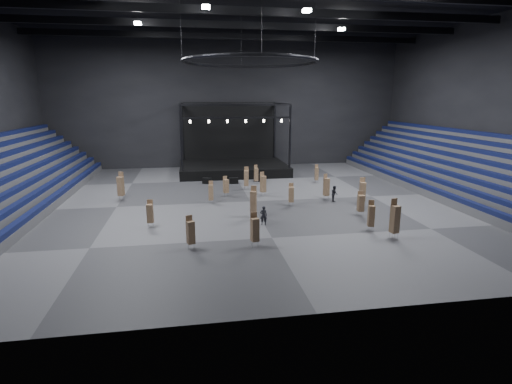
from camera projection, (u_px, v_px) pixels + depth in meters
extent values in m
plane|color=#4F4F51|center=(250.00, 201.00, 38.80)|extent=(50.00, 50.00, 0.00)
cube|color=black|center=(250.00, 1.00, 34.64)|extent=(50.00, 42.00, 0.20)
cube|color=black|center=(228.00, 104.00, 56.88)|extent=(50.00, 0.20, 18.00)
cube|color=black|center=(325.00, 119.00, 16.56)|extent=(50.00, 0.20, 18.00)
cube|color=black|center=(492.00, 106.00, 40.67)|extent=(0.20, 42.00, 18.00)
cube|color=#4B4B4E|center=(12.00, 207.00, 35.34)|extent=(7.20, 40.00, 0.75)
cube|color=#0C1336|center=(51.00, 199.00, 35.72)|extent=(0.59, 40.00, 0.40)
cube|color=#4B4B4E|center=(6.00, 203.00, 35.18)|extent=(6.30, 40.00, 1.50)
cube|color=#0C1336|center=(39.00, 192.00, 35.41)|extent=(0.59, 40.00, 0.40)
cube|color=#4B4B4E|center=(0.00, 199.00, 35.02)|extent=(5.40, 40.00, 2.25)
cube|color=#0C1336|center=(27.00, 184.00, 35.09)|extent=(0.59, 40.00, 0.40)
cube|color=#0C1336|center=(15.00, 176.00, 34.78)|extent=(0.59, 40.00, 0.40)
cube|color=#0C1336|center=(2.00, 168.00, 34.46)|extent=(0.59, 40.00, 0.40)
cube|color=#4B4B4E|center=(451.00, 190.00, 42.10)|extent=(7.20, 40.00, 0.75)
cube|color=#0C1336|center=(422.00, 185.00, 41.45)|extent=(0.59, 40.00, 0.40)
cube|color=#4B4B4E|center=(455.00, 186.00, 42.08)|extent=(6.30, 40.00, 1.50)
cube|color=#0C1336|center=(431.00, 178.00, 41.42)|extent=(0.59, 40.00, 0.40)
cube|color=#4B4B4E|center=(459.00, 182.00, 42.07)|extent=(5.40, 40.00, 2.25)
cube|color=#0C1336|center=(440.00, 171.00, 41.38)|extent=(0.59, 40.00, 0.40)
cube|color=#4B4B4E|center=(463.00, 179.00, 42.05)|extent=(4.50, 40.00, 3.00)
cube|color=#0C1336|center=(448.00, 163.00, 41.35)|extent=(0.59, 40.00, 0.40)
cube|color=#4B4B4E|center=(468.00, 175.00, 42.04)|extent=(3.60, 40.00, 3.75)
cube|color=#0C1336|center=(457.00, 156.00, 41.32)|extent=(0.59, 40.00, 0.40)
cube|color=#4B4B4E|center=(472.00, 172.00, 42.02)|extent=(2.70, 40.00, 4.50)
cube|color=#0C1336|center=(466.00, 149.00, 41.29)|extent=(0.59, 40.00, 0.40)
cube|color=#4B4B4E|center=(476.00, 168.00, 42.01)|extent=(1.80, 40.00, 5.25)
cube|color=#0C1336|center=(475.00, 141.00, 41.26)|extent=(0.59, 40.00, 0.40)
cube|color=#4B4B4E|center=(481.00, 164.00, 41.99)|extent=(0.90, 40.00, 6.00)
cube|color=#0C1336|center=(483.00, 134.00, 41.23)|extent=(0.59, 40.00, 0.40)
cube|color=black|center=(233.00, 168.00, 53.55)|extent=(14.00, 10.00, 1.20)
cube|color=black|center=(229.00, 131.00, 57.09)|extent=(13.30, 0.30, 8.00)
cylinder|color=black|center=(181.00, 139.00, 47.05)|extent=(0.24, 0.24, 7.80)
cylinder|color=black|center=(182.00, 132.00, 55.88)|extent=(0.24, 0.24, 7.80)
cylinder|color=black|center=(290.00, 137.00, 49.13)|extent=(0.24, 0.24, 7.80)
cylinder|color=black|center=(275.00, 131.00, 57.96)|extent=(0.24, 0.24, 7.80)
cube|color=black|center=(236.00, 105.00, 47.19)|extent=(13.40, 0.25, 0.25)
cube|color=black|center=(229.00, 104.00, 56.02)|extent=(13.40, 0.25, 0.25)
cube|color=black|center=(237.00, 118.00, 47.54)|extent=(13.40, 0.20, 0.20)
cylinder|color=white|center=(190.00, 122.00, 46.76)|extent=(0.24, 0.24, 0.35)
cylinder|color=white|center=(209.00, 121.00, 47.11)|extent=(0.24, 0.24, 0.35)
cylinder|color=white|center=(227.00, 121.00, 47.45)|extent=(0.24, 0.24, 0.35)
cylinder|color=white|center=(246.00, 121.00, 47.80)|extent=(0.24, 0.24, 0.35)
cylinder|color=white|center=(264.00, 121.00, 48.15)|extent=(0.24, 0.24, 0.35)
cylinder|color=white|center=(282.00, 121.00, 48.50)|extent=(0.24, 0.24, 0.35)
torus|color=black|center=(250.00, 61.00, 35.80)|extent=(12.30, 12.30, 0.30)
cylinder|color=black|center=(315.00, 34.00, 36.17)|extent=(0.04, 0.04, 5.00)
cylinder|color=black|center=(241.00, 41.00, 40.98)|extent=(0.04, 0.04, 5.00)
cylinder|color=black|center=(181.00, 30.00, 34.27)|extent=(0.04, 0.04, 5.00)
cylinder|color=black|center=(262.00, 19.00, 29.46)|extent=(0.04, 0.04, 5.00)
cube|color=black|center=(250.00, 11.00, 34.83)|extent=(49.00, 0.35, 0.70)
cube|color=black|center=(240.00, 25.00, 41.55)|extent=(49.00, 0.35, 0.70)
cube|color=black|center=(232.00, 36.00, 49.23)|extent=(49.00, 0.35, 0.70)
cube|color=white|center=(138.00, 23.00, 37.23)|extent=(0.60, 0.60, 0.25)
cube|color=white|center=(341.00, 29.00, 40.39)|extent=(0.60, 0.60, 0.25)
cube|color=white|center=(206.00, 7.00, 30.50)|extent=(0.60, 0.60, 0.25)
cube|color=white|center=(307.00, 11.00, 31.76)|extent=(0.60, 0.60, 0.25)
cube|color=black|center=(207.00, 181.00, 46.72)|extent=(1.15, 0.87, 0.69)
cube|color=black|center=(234.00, 181.00, 46.74)|extent=(1.05, 0.53, 0.70)
cube|color=black|center=(259.00, 178.00, 47.97)|extent=(1.40, 0.90, 0.86)
cylinder|color=silver|center=(290.00, 204.00, 36.99)|extent=(0.03, 0.03, 0.38)
cylinder|color=silver|center=(289.00, 203.00, 37.34)|extent=(0.03, 0.03, 0.38)
cylinder|color=silver|center=(293.00, 204.00, 37.05)|extent=(0.03, 0.03, 0.38)
cylinder|color=silver|center=(292.00, 203.00, 37.39)|extent=(0.03, 0.03, 0.38)
cube|color=tan|center=(291.00, 194.00, 36.98)|extent=(0.51, 0.51, 1.42)
cube|color=tan|center=(291.00, 187.00, 37.01)|extent=(0.44, 0.11, 0.78)
cylinder|color=silver|center=(361.00, 204.00, 37.08)|extent=(0.03, 0.03, 0.43)
cylinder|color=silver|center=(359.00, 203.00, 37.47)|extent=(0.03, 0.03, 0.43)
cylinder|color=silver|center=(365.00, 204.00, 37.15)|extent=(0.03, 0.03, 0.43)
cylinder|color=silver|center=(363.00, 203.00, 37.54)|extent=(0.03, 0.03, 0.43)
cube|color=tan|center=(362.00, 192.00, 37.06)|extent=(0.60, 0.60, 1.78)
cube|color=tan|center=(362.00, 182.00, 37.07)|extent=(0.50, 0.15, 0.98)
cylinder|color=silver|center=(148.00, 226.00, 30.86)|extent=(0.03, 0.03, 0.38)
cylinder|color=silver|center=(149.00, 224.00, 31.21)|extent=(0.03, 0.03, 0.38)
cylinder|color=silver|center=(153.00, 225.00, 30.92)|extent=(0.03, 0.03, 0.38)
cylinder|color=silver|center=(153.00, 224.00, 31.27)|extent=(0.03, 0.03, 0.38)
cube|color=tan|center=(150.00, 213.00, 30.85)|extent=(0.51, 0.51, 1.46)
cube|color=tan|center=(150.00, 204.00, 30.88)|extent=(0.45, 0.10, 0.80)
cylinder|color=silver|center=(392.00, 237.00, 28.36)|extent=(0.03, 0.03, 0.44)
cylinder|color=silver|center=(389.00, 235.00, 28.76)|extent=(0.03, 0.03, 0.44)
cylinder|color=silver|center=(398.00, 236.00, 28.42)|extent=(0.03, 0.03, 0.44)
cylinder|color=silver|center=(395.00, 234.00, 28.82)|extent=(0.03, 0.03, 0.44)
cube|color=tan|center=(395.00, 219.00, 28.31)|extent=(0.62, 0.62, 1.99)
cube|color=tan|center=(394.00, 206.00, 28.29)|extent=(0.50, 0.17, 1.09)
cylinder|color=silver|center=(315.00, 182.00, 46.99)|extent=(0.03, 0.03, 0.34)
cylinder|color=silver|center=(315.00, 181.00, 47.30)|extent=(0.03, 0.03, 0.34)
cylinder|color=silver|center=(318.00, 182.00, 47.04)|extent=(0.03, 0.03, 0.34)
cylinder|color=silver|center=(317.00, 181.00, 47.36)|extent=(0.03, 0.03, 0.34)
cube|color=tan|center=(317.00, 174.00, 46.96)|extent=(0.45, 0.45, 1.49)
cube|color=tan|center=(317.00, 168.00, 46.97)|extent=(0.40, 0.10, 0.82)
cylinder|color=silver|center=(188.00, 247.00, 26.38)|extent=(0.03, 0.03, 0.39)
cylinder|color=silver|center=(188.00, 245.00, 26.74)|extent=(0.03, 0.03, 0.39)
cylinder|color=silver|center=(194.00, 247.00, 26.44)|extent=(0.03, 0.03, 0.39)
cylinder|color=silver|center=(194.00, 245.00, 26.80)|extent=(0.03, 0.03, 0.39)
cube|color=tan|center=(191.00, 232.00, 26.36)|extent=(0.61, 0.61, 1.54)
cube|color=tan|center=(189.00, 221.00, 26.36)|extent=(0.44, 0.22, 0.85)
cylinder|color=silver|center=(119.00, 198.00, 39.11)|extent=(0.03, 0.03, 0.44)
cylinder|color=silver|center=(120.00, 197.00, 39.51)|extent=(0.03, 0.03, 0.44)
cylinder|color=silver|center=(123.00, 198.00, 39.18)|extent=(0.03, 0.03, 0.44)
cylinder|color=silver|center=(124.00, 197.00, 39.58)|extent=(0.03, 0.03, 0.44)
cube|color=tan|center=(121.00, 186.00, 39.08)|extent=(0.68, 0.68, 1.88)
cube|color=tan|center=(121.00, 177.00, 39.08)|extent=(0.49, 0.25, 1.03)
cylinder|color=silver|center=(325.00, 198.00, 39.34)|extent=(0.03, 0.03, 0.38)
cylinder|color=silver|center=(324.00, 197.00, 39.69)|extent=(0.03, 0.03, 0.38)
cylinder|color=silver|center=(328.00, 198.00, 39.40)|extent=(0.03, 0.03, 0.38)
cylinder|color=silver|center=(327.00, 197.00, 39.75)|extent=(0.03, 0.03, 0.38)
cube|color=tan|center=(326.00, 187.00, 39.30)|extent=(0.61, 0.61, 1.74)
cube|color=tan|center=(325.00, 179.00, 39.26)|extent=(0.43, 0.23, 0.96)
cylinder|color=silver|center=(251.00, 215.00, 33.48)|extent=(0.03, 0.03, 0.42)
cylinder|color=silver|center=(251.00, 214.00, 33.86)|extent=(0.03, 0.03, 0.42)
cylinder|color=silver|center=(256.00, 215.00, 33.54)|extent=(0.03, 0.03, 0.42)
cylinder|color=silver|center=(255.00, 214.00, 33.93)|extent=(0.03, 0.03, 0.42)
cube|color=tan|center=(253.00, 202.00, 33.44)|extent=(0.63, 0.63, 1.81)
cube|color=tan|center=(254.00, 191.00, 33.45)|extent=(0.48, 0.21, 1.00)
cylinder|color=silver|center=(210.00, 202.00, 37.80)|extent=(0.03, 0.03, 0.35)
cylinder|color=silver|center=(209.00, 201.00, 38.12)|extent=(0.03, 0.03, 0.35)
cylinder|color=silver|center=(213.00, 202.00, 37.85)|extent=(0.03, 0.03, 0.35)
cylinder|color=silver|center=(213.00, 201.00, 38.17)|extent=(0.03, 0.03, 0.35)
cube|color=tan|center=(211.00, 192.00, 37.77)|extent=(0.49, 0.49, 1.48)
cube|color=tan|center=(211.00, 185.00, 37.78)|extent=(0.40, 0.13, 0.82)
cylinder|color=silver|center=(245.00, 188.00, 43.61)|extent=(0.03, 0.03, 0.41)
cylinder|color=silver|center=(244.00, 187.00, 43.99)|extent=(0.03, 0.03, 0.41)
cylinder|color=silver|center=(248.00, 188.00, 43.68)|extent=(0.03, 0.03, 0.41)
cylinder|color=silver|center=(248.00, 187.00, 44.05)|extent=(0.03, 0.03, 0.41)
cube|color=tan|center=(246.00, 178.00, 43.59)|extent=(0.57, 0.57, 1.68)
cube|color=tan|center=(246.00, 171.00, 43.61)|extent=(0.47, 0.15, 0.92)
cylinder|color=silver|center=(252.00, 245.00, 26.78)|extent=(0.03, 0.03, 0.41)
cylinder|color=silver|center=(252.00, 243.00, 27.16)|extent=(0.03, 0.03, 0.41)
cylinder|color=silver|center=(258.00, 245.00, 26.84)|extent=(0.03, 0.03, 0.41)
cylinder|color=silver|center=(257.00, 243.00, 27.22)|extent=(0.03, 0.03, 0.41)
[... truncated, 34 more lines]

